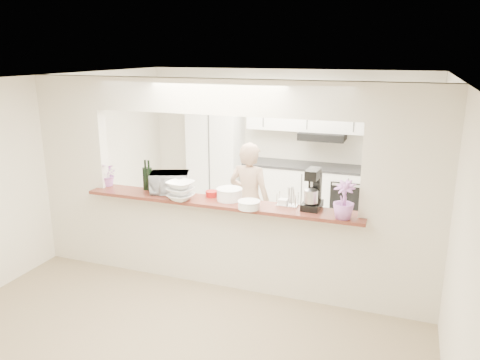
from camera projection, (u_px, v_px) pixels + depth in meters
The scene contains 19 objects.
floor at pixel (222, 283), 5.84m from camera, with size 6.00×6.00×0.00m, color tan.
tile_overlay at pixel (259, 237), 7.24m from camera, with size 5.00×2.90×0.01m, color silver.
partition at pixel (220, 168), 5.44m from camera, with size 5.00×0.15×2.50m.
bar_counter at pixel (221, 240), 5.68m from camera, with size 3.40×0.38×1.09m.
kitchen_cabinets at pixel (270, 160), 8.10m from camera, with size 3.15×0.62×2.25m.
refrigerator at pixel (406, 179), 7.33m from camera, with size 0.75×0.70×1.70m, color #B0B0B5.
flower_left at pixel (108, 174), 6.08m from camera, with size 0.28×0.24×0.31m, color pink.
wine_bottle_a at pixel (146, 178), 5.91m from camera, with size 0.08×0.08×0.39m.
wine_bottle_b at pixel (149, 178), 5.90m from camera, with size 0.08×0.08×0.38m.
toaster_oven at pixel (170, 183), 5.79m from camera, with size 0.47×0.32×0.26m, color #B7B7BD.
serving_bowls at pixel (180, 191), 5.51m from camera, with size 0.30×0.30×0.22m, color white.
plate_stack_a at pixel (229, 194), 5.52m from camera, with size 0.31×0.31×0.14m.
plate_stack_b at pixel (249, 205), 5.22m from camera, with size 0.25×0.25×0.09m.
red_bowl at pixel (212, 194), 5.66m from camera, with size 0.15×0.15×0.07m, color maroon.
tan_bowl at pixel (224, 198), 5.49m from camera, with size 0.14×0.14×0.06m, color tan.
utensil_caddy at pixel (287, 198), 5.30m from camera, with size 0.24×0.14×0.22m.
stand_mixer at pixel (313, 191), 5.19m from camera, with size 0.21×0.32×0.46m.
flower_right at pixel (344, 200), 4.88m from camera, with size 0.23×0.23×0.41m, color #B966BE.
person at pixel (249, 201), 6.40m from camera, with size 0.59×0.39×1.62m, color tan.
Camera 1 is at (2.02, -4.88, 2.80)m, focal length 35.00 mm.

